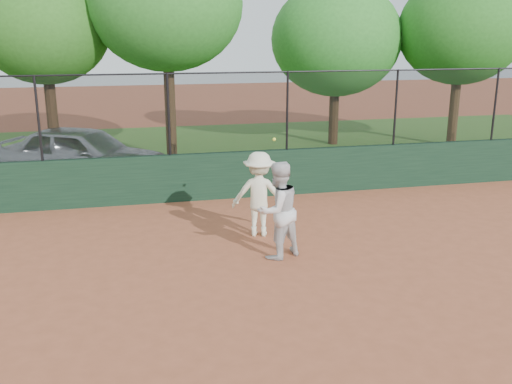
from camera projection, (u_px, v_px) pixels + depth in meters
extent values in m
plane|color=#A25234|center=(238.00, 306.00, 8.92)|extent=(80.00, 80.00, 0.00)
cube|color=#173420|center=(191.00, 177.00, 14.38)|extent=(26.00, 0.20, 1.20)
cube|color=#2C581B|center=(172.00, 153.00, 20.17)|extent=(36.00, 12.00, 0.01)
imported|color=#9EA3A8|center=(83.00, 155.00, 15.96)|extent=(5.18, 3.98, 1.65)
imported|color=silver|center=(278.00, 210.00, 10.63)|extent=(1.11, 1.01, 1.85)
imported|color=#ECEAC8|center=(259.00, 194.00, 11.82)|extent=(1.30, 0.99, 1.78)
sphere|color=#EBF436|center=(274.00, 139.00, 11.41)|extent=(0.07, 0.07, 0.07)
cube|color=black|center=(189.00, 114.00, 13.95)|extent=(26.00, 0.02, 2.00)
cylinder|color=black|center=(188.00, 73.00, 13.69)|extent=(26.00, 0.04, 0.04)
cylinder|color=black|center=(38.00, 119.00, 13.19)|extent=(0.06, 0.06, 2.00)
cylinder|color=black|center=(169.00, 115.00, 13.84)|extent=(0.06, 0.06, 2.00)
cylinder|color=black|center=(287.00, 111.00, 14.50)|extent=(0.06, 0.06, 2.00)
cylinder|color=black|center=(396.00, 108.00, 15.15)|extent=(0.06, 0.06, 2.00)
cylinder|color=black|center=(495.00, 105.00, 15.80)|extent=(0.06, 0.06, 2.00)
cylinder|color=#3D2715|center=(53.00, 120.00, 18.72)|extent=(0.36, 0.36, 2.69)
ellipsoid|color=#2A601B|center=(44.00, 28.00, 17.93)|extent=(4.10, 3.73, 3.54)
cylinder|color=#472F19|center=(170.00, 113.00, 18.78)|extent=(0.36, 0.36, 3.11)
ellipsoid|color=#2A7023|center=(166.00, 4.00, 17.85)|extent=(4.86, 4.42, 4.20)
cylinder|color=#392513|center=(334.00, 117.00, 21.63)|extent=(0.36, 0.36, 2.03)
ellipsoid|color=#297024|center=(336.00, 39.00, 20.85)|extent=(4.82, 4.38, 4.16)
cylinder|color=#4C331B|center=(454.00, 113.00, 21.25)|extent=(0.36, 0.36, 2.48)
ellipsoid|color=#22601B|center=(461.00, 29.00, 20.44)|extent=(4.58, 4.17, 3.96)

